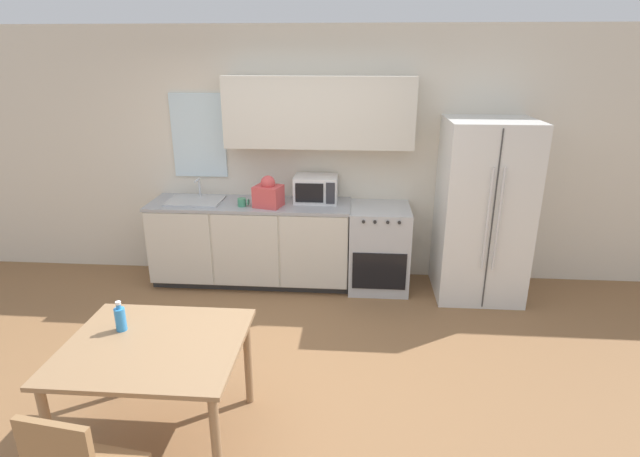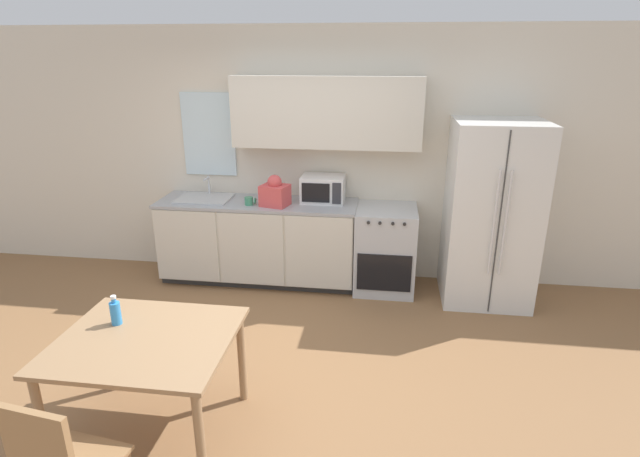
{
  "view_description": "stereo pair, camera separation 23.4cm",
  "coord_description": "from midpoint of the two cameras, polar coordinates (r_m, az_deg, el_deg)",
  "views": [
    {
      "loc": [
        0.66,
        -3.39,
        2.43
      ],
      "look_at": [
        0.37,
        0.48,
        1.05
      ],
      "focal_mm": 28.0,
      "sensor_mm": 36.0,
      "label": 1
    },
    {
      "loc": [
        0.89,
        -3.37,
        2.43
      ],
      "look_at": [
        0.37,
        0.48,
        1.05
      ],
      "focal_mm": 28.0,
      "sensor_mm": 36.0,
      "label": 2
    }
  ],
  "objects": [
    {
      "name": "kitchen_counter",
      "position": [
        5.52,
        -9.03,
        -1.6
      ],
      "size": [
        2.14,
        0.63,
        0.91
      ],
      "color": "#333333",
      "rests_on": "ground_plane"
    },
    {
      "name": "dining_table",
      "position": [
        3.41,
        -20.28,
        -13.6
      ],
      "size": [
        1.09,
        0.95,
        0.73
      ],
      "color": "#997551",
      "rests_on": "ground_plane"
    },
    {
      "name": "drink_bottle",
      "position": [
        3.53,
        -23.65,
        -9.42
      ],
      "size": [
        0.07,
        0.07,
        0.2
      ],
      "color": "#338CD8",
      "rests_on": "dining_table"
    },
    {
      "name": "kitchen_sink",
      "position": [
        5.54,
        -15.22,
        3.15
      ],
      "size": [
        0.57,
        0.43,
        0.22
      ],
      "color": "#B7BABC",
      "rests_on": "kitchen_counter"
    },
    {
      "name": "coffee_mug",
      "position": [
        5.25,
        -10.11,
        2.96
      ],
      "size": [
        0.12,
        0.09,
        0.08
      ],
      "color": "#3F8C66",
      "rests_on": "kitchen_counter"
    },
    {
      "name": "refrigerator",
      "position": [
        5.28,
        16.88,
        1.97
      ],
      "size": [
        0.85,
        0.82,
        1.82
      ],
      "color": "silver",
      "rests_on": "ground_plane"
    },
    {
      "name": "ground_plane",
      "position": [
        4.24,
        -7.32,
        -15.64
      ],
      "size": [
        12.0,
        12.0,
        0.0
      ],
      "primitive_type": "plane",
      "color": "olive"
    },
    {
      "name": "wall_back",
      "position": [
        5.44,
        -3.58,
        9.08
      ],
      "size": [
        12.0,
        0.38,
        2.7
      ],
      "color": "beige",
      "rests_on": "ground_plane"
    },
    {
      "name": "grocery_bag_0",
      "position": [
        5.18,
        -7.22,
        3.97
      ],
      "size": [
        0.32,
        0.29,
        0.33
      ],
      "rotation": [
        0.0,
        0.0,
        -0.26
      ],
      "color": "#D14C4C",
      "rests_on": "kitchen_counter"
    },
    {
      "name": "microwave",
      "position": [
        5.32,
        -1.73,
        4.55
      ],
      "size": [
        0.45,
        0.35,
        0.28
      ],
      "color": "silver",
      "rests_on": "kitchen_counter"
    },
    {
      "name": "oven_range",
      "position": [
        5.37,
        5.48,
        -2.2
      ],
      "size": [
        0.63,
        0.66,
        0.9
      ],
      "color": "#B7BABC",
      "rests_on": "ground_plane"
    }
  ]
}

